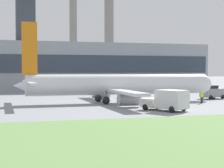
{
  "coord_description": "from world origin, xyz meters",
  "views": [
    {
      "loc": [
        -14.77,
        -50.9,
        4.49
      ],
      "look_at": [
        0.01,
        -1.17,
        2.62
      ],
      "focal_mm": 60.0,
      "sensor_mm": 36.0,
      "label": 1
    }
  ],
  "objects_px": {
    "pushback_tug": "(212,93)",
    "baggage_truck": "(167,100)",
    "airplane": "(117,85)",
    "ground_crew_person": "(202,97)"
  },
  "relations": [
    {
      "from": "pushback_tug",
      "to": "baggage_truck",
      "type": "bearing_deg",
      "value": -135.44
    },
    {
      "from": "airplane",
      "to": "baggage_truck",
      "type": "height_order",
      "value": "airplane"
    },
    {
      "from": "pushback_tug",
      "to": "ground_crew_person",
      "type": "relative_size",
      "value": 2.33
    },
    {
      "from": "pushback_tug",
      "to": "ground_crew_person",
      "type": "bearing_deg",
      "value": -130.63
    },
    {
      "from": "ground_crew_person",
      "to": "airplane",
      "type": "bearing_deg",
      "value": 158.59
    },
    {
      "from": "airplane",
      "to": "ground_crew_person",
      "type": "height_order",
      "value": "airplane"
    },
    {
      "from": "airplane",
      "to": "baggage_truck",
      "type": "relative_size",
      "value": 5.09
    },
    {
      "from": "airplane",
      "to": "ground_crew_person",
      "type": "bearing_deg",
      "value": -21.41
    },
    {
      "from": "airplane",
      "to": "ground_crew_person",
      "type": "relative_size",
      "value": 16.94
    },
    {
      "from": "airplane",
      "to": "pushback_tug",
      "type": "xyz_separation_m",
      "value": [
        16.68,
        2.47,
        -1.5
      ]
    }
  ]
}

